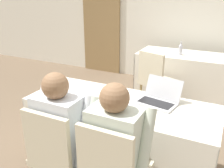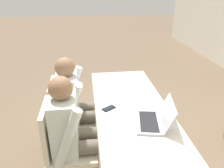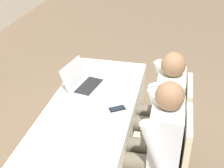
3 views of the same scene
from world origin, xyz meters
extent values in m
plane|color=brown|center=(0.00, 0.00, 0.00)|extent=(24.00, 24.00, 0.00)
cube|color=silver|center=(0.00, 2.83, 1.35)|extent=(12.00, 0.06, 2.70)
cube|color=olive|center=(-1.72, 2.77, 1.33)|extent=(0.85, 0.04, 2.65)
cube|color=white|center=(0.00, 0.00, 0.73)|extent=(1.80, 0.71, 0.02)
cube|color=white|center=(0.00, -0.35, 0.41)|extent=(1.80, 0.01, 0.60)
cube|color=white|center=(0.00, 0.35, 0.41)|extent=(1.80, 0.01, 0.60)
cube|color=white|center=(-0.90, 0.00, 0.41)|extent=(0.01, 0.71, 0.60)
cube|color=white|center=(0.90, 0.00, 0.41)|extent=(0.01, 0.71, 0.60)
cylinder|color=#333333|center=(0.00, 0.00, 0.06)|extent=(0.06, 0.06, 0.11)
cube|color=white|center=(0.33, 2.15, 0.73)|extent=(1.80, 0.71, 0.02)
cube|color=white|center=(0.33, 1.80, 0.41)|extent=(1.80, 0.01, 0.60)
cube|color=white|center=(0.33, 2.50, 0.41)|extent=(1.80, 0.01, 0.60)
cube|color=white|center=(-0.57, 2.15, 0.41)|extent=(0.01, 0.71, 0.60)
cylinder|color=#333333|center=(0.33, 2.15, 0.06)|extent=(0.06, 0.06, 0.11)
cube|color=#B7B7BC|center=(0.31, 0.09, 0.75)|extent=(0.39, 0.28, 0.02)
cube|color=black|center=(0.31, 0.09, 0.76)|extent=(0.34, 0.21, 0.00)
cube|color=#B7B7BC|center=(0.34, 0.24, 0.85)|extent=(0.37, 0.15, 0.20)
cube|color=black|center=(0.34, 0.24, 0.85)|extent=(0.33, 0.13, 0.17)
cube|color=black|center=(0.03, -0.23, 0.74)|extent=(0.13, 0.15, 0.01)
cube|color=#192333|center=(0.03, -0.23, 0.75)|extent=(0.11, 0.13, 0.00)
cube|color=white|center=(0.32, 0.17, 0.74)|extent=(0.24, 0.32, 0.00)
cube|color=white|center=(-0.45, -0.11, 0.74)|extent=(0.23, 0.31, 0.00)
cube|color=white|center=(0.02, -0.01, 0.74)|extent=(0.32, 0.36, 0.00)
cylinder|color=#B7B7C1|center=(0.12, 2.06, 0.81)|extent=(0.07, 0.07, 0.15)
cone|color=#B7B7C1|center=(0.12, 2.06, 0.91)|extent=(0.06, 0.06, 0.06)
cylinder|color=silver|center=(0.12, 2.06, 0.95)|extent=(0.03, 0.03, 0.01)
cylinder|color=tan|center=(-0.41, -0.41, 0.21)|extent=(0.04, 0.04, 0.43)
cube|color=beige|center=(-0.24, -0.58, 0.45)|extent=(0.44, 0.44, 0.05)
cube|color=beige|center=(-0.24, -0.78, 0.70)|extent=(0.40, 0.04, 0.45)
cube|color=beige|center=(0.24, -0.78, 0.70)|extent=(0.40, 0.04, 0.45)
cylinder|color=tan|center=(0.18, 1.55, 0.21)|extent=(0.04, 0.04, 0.43)
cylinder|color=tan|center=(-0.16, 1.67, 0.21)|extent=(0.04, 0.04, 0.43)
cylinder|color=tan|center=(0.06, 1.22, 0.21)|extent=(0.04, 0.04, 0.43)
cylinder|color=tan|center=(-0.27, 1.33, 0.21)|extent=(0.04, 0.04, 0.43)
cube|color=beige|center=(-0.05, 1.44, 0.45)|extent=(0.56, 0.56, 0.05)
cube|color=beige|center=(-0.11, 1.25, 0.70)|extent=(0.40, 0.17, 0.45)
cylinder|color=#665B4C|center=(-0.15, -0.45, 0.54)|extent=(0.13, 0.42, 0.13)
cylinder|color=#665B4C|center=(-0.33, -0.45, 0.54)|extent=(0.13, 0.42, 0.13)
cylinder|color=#665B4C|center=(-0.15, -0.27, 0.24)|extent=(0.10, 0.10, 0.48)
cylinder|color=#665B4C|center=(-0.33, -0.27, 0.24)|extent=(0.10, 0.10, 0.48)
cube|color=silver|center=(-0.24, -0.63, 0.74)|extent=(0.36, 0.22, 0.52)
cylinder|color=silver|center=(-0.03, -0.59, 0.74)|extent=(0.08, 0.26, 0.54)
cylinder|color=silver|center=(-0.45, -0.59, 0.74)|extent=(0.08, 0.26, 0.54)
sphere|color=#8C6647|center=(-0.24, -0.63, 1.09)|extent=(0.20, 0.20, 0.20)
cylinder|color=#665B4C|center=(0.33, -0.45, 0.54)|extent=(0.13, 0.42, 0.13)
cylinder|color=#665B4C|center=(0.15, -0.45, 0.54)|extent=(0.13, 0.42, 0.13)
cylinder|color=#665B4C|center=(0.15, -0.27, 0.24)|extent=(0.10, 0.10, 0.48)
cube|color=silver|center=(0.24, -0.63, 0.74)|extent=(0.36, 0.22, 0.52)
cylinder|color=silver|center=(0.45, -0.59, 0.74)|extent=(0.08, 0.26, 0.54)
cylinder|color=silver|center=(0.03, -0.59, 0.74)|extent=(0.08, 0.26, 0.54)
sphere|color=#8C6647|center=(0.24, -0.63, 1.09)|extent=(0.20, 0.20, 0.20)
camera|label=1|loc=(0.87, -1.95, 1.74)|focal=40.00mm
camera|label=2|loc=(1.84, -0.42, 1.86)|focal=35.00mm
camera|label=3|loc=(-2.02, -0.64, 2.19)|focal=50.00mm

